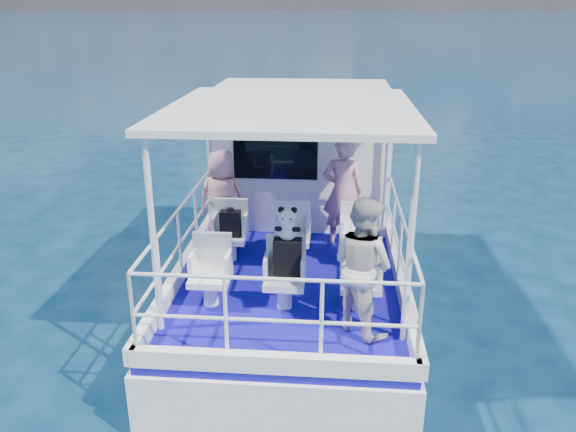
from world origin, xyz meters
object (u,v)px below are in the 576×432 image
Objects in this scene: backpack_center at (288,259)px; panda at (287,223)px; passenger_port_fwd at (223,200)px; passenger_stbd_aft at (362,266)px.

backpack_center is 1.26× the size of panda.
backpack_center is 0.44m from panda.
passenger_port_fwd is 0.96× the size of passenger_stbd_aft.
passenger_stbd_aft reaches higher than panda.
passenger_port_fwd is 2.04m from panda.
passenger_stbd_aft is at bearing 137.65° from passenger_port_fwd.
passenger_stbd_aft is 3.97× the size of panda.
backpack_center is (-0.85, 0.43, -0.15)m from passenger_stbd_aft.
backpack_center is at bearing -80.37° from panda.
panda is (-0.85, 0.45, 0.29)m from passenger_stbd_aft.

